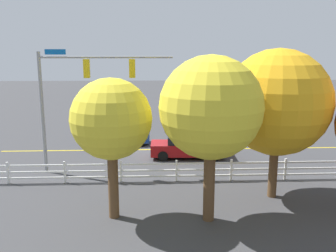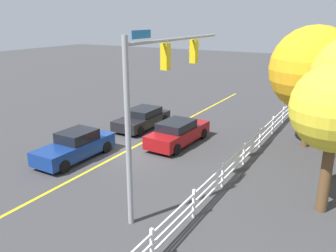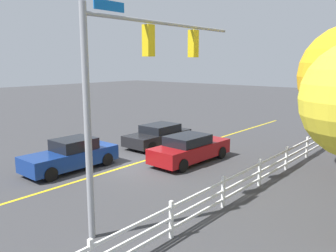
{
  "view_description": "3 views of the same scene",
  "coord_description": "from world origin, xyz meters",
  "views": [
    {
      "loc": [
        -0.34,
        24.42,
        6.71
      ],
      "look_at": [
        -1.34,
        1.1,
        1.89
      ],
      "focal_mm": 38.97,
      "sensor_mm": 36.0,
      "label": 1
    },
    {
      "loc": [
        14.83,
        11.32,
        7.21
      ],
      "look_at": [
        -1.45,
        1.9,
        1.4
      ],
      "focal_mm": 37.82,
      "sensor_mm": 36.0,
      "label": 2
    },
    {
      "loc": [
        11.56,
        12.34,
        5.09
      ],
      "look_at": [
        -2.27,
        0.7,
        1.79
      ],
      "focal_mm": 37.3,
      "sensor_mm": 36.0,
      "label": 3
    }
  ],
  "objects": [
    {
      "name": "signal_assembly",
      "position": [
        3.73,
        4.47,
        4.79
      ],
      "size": [
        7.24,
        0.38,
        6.8
      ],
      "color": "gray",
      "rests_on": "ground_plane"
    },
    {
      "name": "ground_plane",
      "position": [
        0.0,
        0.0,
        0.0
      ],
      "size": [
        120.0,
        120.0,
        0.0
      ],
      "primitive_type": "plane",
      "color": "#38383A"
    },
    {
      "name": "tree_0",
      "position": [
        -2.56,
        10.79,
        4.57
      ],
      "size": [
        4.0,
        4.0,
        6.6
      ],
      "color": "brown",
      "rests_on": "ground_plane"
    },
    {
      "name": "car_0",
      "position": [
        -4.19,
        -1.69,
        0.65
      ],
      "size": [
        4.44,
        1.97,
        1.32
      ],
      "rotation": [
        0.0,
        0.0,
        6.28
      ],
      "color": "black",
      "rests_on": "ground_plane"
    },
    {
      "name": "car_2",
      "position": [
        -2.56,
        1.94,
        0.7
      ],
      "size": [
        4.84,
        2.01,
        1.44
      ],
      "rotation": [
        0.0,
        0.0,
        3.1
      ],
      "color": "maroon",
      "rests_on": "ground_plane"
    },
    {
      "name": "tree_3",
      "position": [
        1.28,
        10.37,
        4.07
      ],
      "size": [
        3.22,
        3.22,
        5.72
      ],
      "color": "brown",
      "rests_on": "ground_plane"
    },
    {
      "name": "tree_1",
      "position": [
        -5.9,
        8.51,
        4.45
      ],
      "size": [
        4.77,
        4.77,
        6.85
      ],
      "color": "brown",
      "rests_on": "ground_plane"
    },
    {
      "name": "white_rail_fence",
      "position": [
        -3.0,
        6.29,
        0.6
      ],
      "size": [
        26.1,
        0.1,
        1.15
      ],
      "color": "white",
      "rests_on": "ground_plane"
    },
    {
      "name": "lane_center_stripe",
      "position": [
        -4.0,
        0.0,
        0.0
      ],
      "size": [
        28.0,
        0.16,
        0.01
      ],
      "primitive_type": "cube",
      "color": "gold",
      "rests_on": "ground_plane"
    },
    {
      "name": "car_1",
      "position": [
        2.15,
        -1.66,
        0.7
      ],
      "size": [
        4.61,
        1.84,
        1.49
      ],
      "rotation": [
        0.0,
        0.0,
        6.27
      ],
      "color": "navy",
      "rests_on": "ground_plane"
    }
  ]
}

